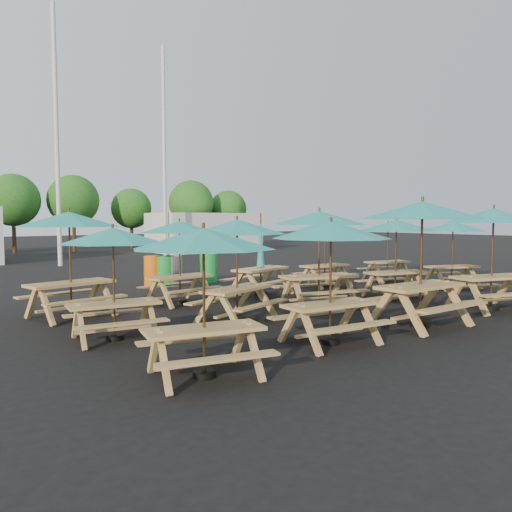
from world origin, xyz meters
TOP-DOWN VIEW (x-y plane):
  - ground at (0.00, 0.00)m, footprint 120.00×120.00m
  - picnic_unit_0 at (-5.35, -4.31)m, footprint 2.38×2.38m
  - picnic_unit_1 at (-5.51, -1.49)m, footprint 2.21×2.21m
  - picnic_unit_2 at (-5.47, 1.10)m, footprint 2.62×2.62m
  - picnic_unit_3 at (-2.64, -4.06)m, footprint 2.29×2.29m
  - picnic_unit_4 at (-2.84, -1.55)m, footprint 2.64×2.64m
  - picnic_unit_5 at (-2.66, 1.27)m, footprint 2.31×2.31m
  - picnic_unit_6 at (-0.12, -4.15)m, footprint 2.49×2.49m
  - picnic_unit_7 at (-0.21, -1.33)m, footprint 2.78×2.78m
  - picnic_unit_8 at (-0.14, 1.10)m, footprint 2.22×2.06m
  - picnic_unit_9 at (2.83, -4.10)m, footprint 2.93×2.93m
  - picnic_unit_10 at (2.59, -1.51)m, footprint 2.51×2.51m
  - picnic_unit_11 at (2.65, 1.29)m, footprint 2.07×2.07m
  - picnic_unit_13 at (5.56, -1.42)m, footprint 2.55×2.55m
  - picnic_unit_14 at (5.57, 1.08)m, footprint 2.31×2.31m
  - waste_bin_0 at (-1.39, 4.54)m, footprint 0.61×0.61m
  - waste_bin_1 at (-1.69, 4.81)m, footprint 0.61×0.61m
  - waste_bin_2 at (-1.15, 4.47)m, footprint 0.61×0.61m
  - waste_bin_3 at (0.33, 4.63)m, footprint 0.61×0.61m
  - mast_0 at (-2.00, 14.00)m, footprint 0.20×0.20m
  - mast_1 at (4.50, 16.00)m, footprint 0.20×0.20m
  - event_tent_1 at (9.00, 19.00)m, footprint 7.00×4.00m
  - tree_3 at (-1.75, 24.72)m, footprint 3.36×3.36m
  - tree_4 at (1.90, 24.26)m, footprint 3.41×3.41m
  - tree_5 at (6.22, 24.67)m, footprint 2.94×2.94m
  - tree_6 at (10.23, 22.90)m, footprint 3.38×3.38m
  - tree_7 at (13.63, 22.92)m, footprint 2.95×2.95m

SIDE VIEW (x-z plane):
  - ground at x=0.00m, z-range 0.00..0.00m
  - waste_bin_0 at x=-1.39m, z-range 0.00..0.98m
  - waste_bin_1 at x=-1.69m, z-range 0.00..0.98m
  - waste_bin_2 at x=-1.15m, z-range 0.00..0.98m
  - waste_bin_3 at x=0.33m, z-range 0.00..0.98m
  - picnic_unit_8 at x=-0.14m, z-range -0.21..2.14m
  - event_tent_1 at x=9.00m, z-range 0.00..2.60m
  - picnic_unit_1 at x=-5.51m, z-range 0.76..2.80m
  - picnic_unit_14 at x=5.57m, z-range 0.77..2.84m
  - picnic_unit_0 at x=-5.35m, z-range 0.77..2.85m
  - picnic_unit_11 at x=2.65m, z-range 0.79..2.91m
  - picnic_unit_13 at x=5.56m, z-range 0.79..2.91m
  - picnic_unit_5 at x=-2.66m, z-range 0.80..2.95m
  - picnic_unit_3 at x=-2.64m, z-range 0.80..2.96m
  - picnic_unit_10 at x=2.59m, z-range 0.81..2.99m
  - picnic_unit_4 at x=-2.84m, z-range 0.81..3.00m
  - picnic_unit_2 at x=-5.47m, z-range 0.88..3.24m
  - picnic_unit_7 at x=-0.21m, z-range 0.89..3.29m
  - picnic_unit_9 at x=2.83m, z-range 0.91..3.37m
  - picnic_unit_6 at x=-0.12m, z-range 0.95..3.51m
  - tree_5 at x=6.22m, z-range 0.75..5.20m
  - tree_7 at x=13.63m, z-range 0.75..5.23m
  - tree_3 at x=-1.75m, z-range 0.86..5.95m
  - tree_6 at x=10.23m, z-range 0.86..5.99m
  - tree_4 at x=1.90m, z-range 0.87..6.04m
  - mast_0 at x=-2.00m, z-range 0.00..12.00m
  - mast_1 at x=4.50m, z-range 0.00..12.00m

